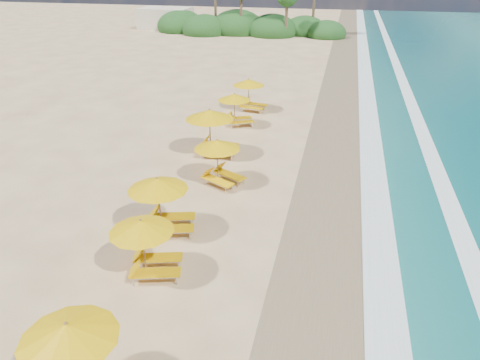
{
  "coord_description": "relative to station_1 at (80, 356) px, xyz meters",
  "views": [
    {
      "loc": [
        3.63,
        -15.73,
        9.24
      ],
      "look_at": [
        0.0,
        0.0,
        1.2
      ],
      "focal_mm": 33.55,
      "sensor_mm": 36.0,
      "label": 1
    }
  ],
  "objects": [
    {
      "name": "ground",
      "position": [
        1.47,
        9.52,
        -1.26
      ],
      "size": [
        160.0,
        160.0,
        0.0
      ],
      "primitive_type": "plane",
      "color": "#DCB881",
      "rests_on": "ground"
    },
    {
      "name": "surf_foam",
      "position": [
        8.17,
        9.52,
        -1.23
      ],
      "size": [
        4.0,
        160.0,
        0.01
      ],
      "color": "white",
      "rests_on": "ground"
    },
    {
      "name": "station_4",
      "position": [
        0.13,
        11.38,
        -0.08
      ],
      "size": [
        2.79,
        2.79,
        2.1
      ],
      "rotation": [
        0.0,
        0.0,
        -0.48
      ],
      "color": "olive",
      "rests_on": "ground"
    },
    {
      "name": "station_1",
      "position": [
        0.0,
        0.0,
        0.0
      ],
      "size": [
        2.54,
        2.38,
        2.25
      ],
      "rotation": [
        0.0,
        0.0,
        0.08
      ],
      "color": "olive",
      "rests_on": "ground"
    },
    {
      "name": "station_3",
      "position": [
        -0.82,
        7.09,
        -0.0
      ],
      "size": [
        2.8,
        2.71,
        2.24
      ],
      "rotation": [
        0.0,
        0.0,
        0.27
      ],
      "color": "olive",
      "rests_on": "ground"
    },
    {
      "name": "beach_building",
      "position": [
        -20.53,
        57.52,
        0.14
      ],
      "size": [
        7.0,
        5.0,
        2.8
      ],
      "primitive_type": "cube",
      "color": "beige",
      "rests_on": "ground"
    },
    {
      "name": "station_2",
      "position": [
        -0.35,
        4.56,
        -0.09
      ],
      "size": [
        2.6,
        2.53,
        2.08
      ],
      "rotation": [
        0.0,
        0.0,
        0.28
      ],
      "color": "olive",
      "rests_on": "ground"
    },
    {
      "name": "station_6",
      "position": [
        -0.95,
        19.2,
        -0.12
      ],
      "size": [
        2.66,
        2.64,
        2.03
      ],
      "rotation": [
        0.0,
        0.0,
        0.43
      ],
      "color": "olive",
      "rests_on": "ground"
    },
    {
      "name": "wet_sand",
      "position": [
        5.47,
        9.52,
        -1.25
      ],
      "size": [
        4.0,
        160.0,
        0.01
      ],
      "primitive_type": "cube",
      "color": "#877350",
      "rests_on": "ground"
    },
    {
      "name": "station_5",
      "position": [
        -1.06,
        14.48,
        0.13
      ],
      "size": [
        2.83,
        2.65,
        2.48
      ],
      "rotation": [
        0.0,
        0.0,
        0.09
      ],
      "color": "olive",
      "rests_on": "ground"
    },
    {
      "name": "treeline",
      "position": [
        -8.47,
        55.03,
        -0.26
      ],
      "size": [
        25.8,
        8.8,
        9.74
      ],
      "color": "#163D14",
      "rests_on": "ground"
    },
    {
      "name": "station_7",
      "position": [
        -0.76,
        22.34,
        -0.06
      ],
      "size": [
        2.55,
        2.43,
        2.14
      ],
      "rotation": [
        0.0,
        0.0,
        -0.17
      ],
      "color": "olive",
      "rests_on": "ground"
    }
  ]
}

